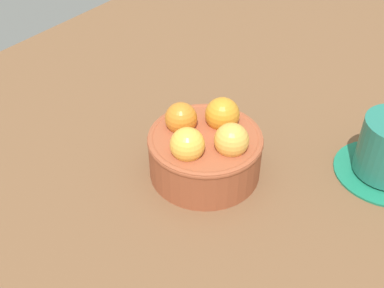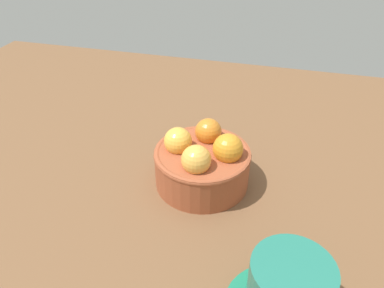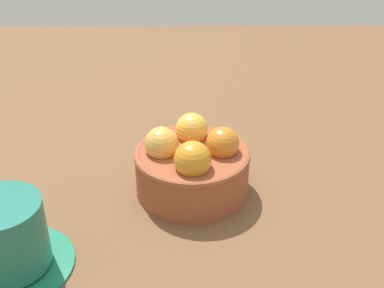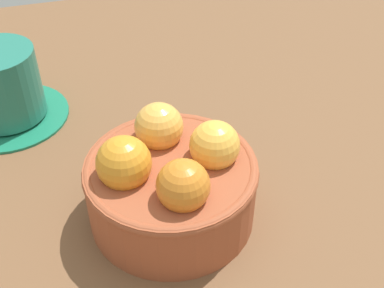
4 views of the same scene
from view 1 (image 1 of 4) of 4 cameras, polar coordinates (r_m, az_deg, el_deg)
The scene contains 2 objects.
ground_plane at distance 64.64cm, azimuth 1.49°, elevation -4.43°, with size 144.24×100.26×3.47cm, color brown.
terracotta_bowl at distance 60.83cm, azimuth 1.61°, elevation -0.49°, with size 14.73×14.73×9.37cm.
Camera 1 is at (38.83, 26.12, 42.86)cm, focal length 44.43 mm.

